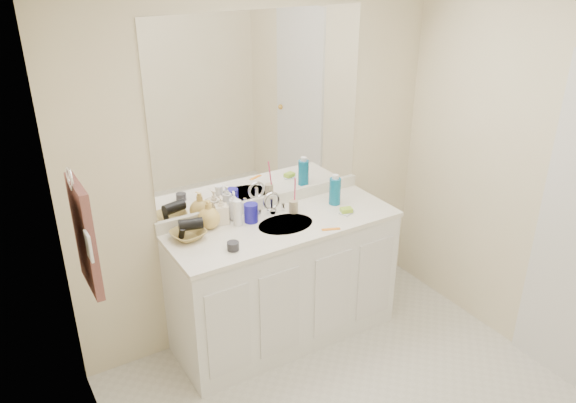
# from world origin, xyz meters

# --- Properties ---
(wall_back) EXTENTS (2.60, 0.02, 2.40)m
(wall_back) POSITION_xyz_m (0.00, 1.30, 1.20)
(wall_back) COLOR beige
(wall_back) RESTS_ON floor
(wall_left) EXTENTS (0.02, 2.60, 2.40)m
(wall_left) POSITION_xyz_m (-1.30, 0.00, 1.20)
(wall_left) COLOR beige
(wall_left) RESTS_ON floor
(wall_right) EXTENTS (0.02, 2.60, 2.40)m
(wall_right) POSITION_xyz_m (1.30, 0.00, 1.20)
(wall_right) COLOR beige
(wall_right) RESTS_ON floor
(vanity_cabinet) EXTENTS (1.50, 0.55, 0.85)m
(vanity_cabinet) POSITION_xyz_m (0.00, 1.02, 0.42)
(vanity_cabinet) COLOR white
(vanity_cabinet) RESTS_ON floor
(countertop) EXTENTS (1.52, 0.57, 0.03)m
(countertop) POSITION_xyz_m (0.00, 1.02, 0.86)
(countertop) COLOR white
(countertop) RESTS_ON vanity_cabinet
(backsplash) EXTENTS (1.52, 0.03, 0.08)m
(backsplash) POSITION_xyz_m (0.00, 1.29, 0.92)
(backsplash) COLOR white
(backsplash) RESTS_ON countertop
(sink_basin) EXTENTS (0.37, 0.37, 0.02)m
(sink_basin) POSITION_xyz_m (0.00, 1.00, 0.87)
(sink_basin) COLOR beige
(sink_basin) RESTS_ON countertop
(faucet) EXTENTS (0.02, 0.02, 0.11)m
(faucet) POSITION_xyz_m (0.00, 1.18, 0.94)
(faucet) COLOR silver
(faucet) RESTS_ON countertop
(mirror) EXTENTS (1.48, 0.01, 1.20)m
(mirror) POSITION_xyz_m (0.00, 1.29, 1.56)
(mirror) COLOR white
(mirror) RESTS_ON wall_back
(blue_mug) EXTENTS (0.12, 0.12, 0.12)m
(blue_mug) POSITION_xyz_m (-0.17, 1.15, 0.94)
(blue_mug) COLOR #1C169C
(blue_mug) RESTS_ON countertop
(tan_cup) EXTENTS (0.07, 0.07, 0.08)m
(tan_cup) POSITION_xyz_m (0.13, 1.12, 0.92)
(tan_cup) COLOR tan
(tan_cup) RESTS_ON countertop
(toothbrush) EXTENTS (0.02, 0.04, 0.20)m
(toothbrush) POSITION_xyz_m (0.14, 1.12, 1.03)
(toothbrush) COLOR #FC4273
(toothbrush) RESTS_ON tan_cup
(mouthwash_bottle) EXTENTS (0.08, 0.08, 0.19)m
(mouthwash_bottle) POSITION_xyz_m (0.44, 1.09, 0.97)
(mouthwash_bottle) COLOR #0B678F
(mouthwash_bottle) RESTS_ON countertop
(soap_dish) EXTENTS (0.10, 0.09, 0.01)m
(soap_dish) POSITION_xyz_m (0.42, 0.93, 0.89)
(soap_dish) COLOR silver
(soap_dish) RESTS_ON countertop
(green_soap) EXTENTS (0.09, 0.07, 0.03)m
(green_soap) POSITION_xyz_m (0.42, 0.93, 0.90)
(green_soap) COLOR #99C931
(green_soap) RESTS_ON soap_dish
(orange_comb) EXTENTS (0.12, 0.07, 0.00)m
(orange_comb) POSITION_xyz_m (0.20, 0.79, 0.88)
(orange_comb) COLOR orange
(orange_comb) RESTS_ON countertop
(dark_jar) EXTENTS (0.09, 0.09, 0.05)m
(dark_jar) POSITION_xyz_m (-0.43, 0.88, 0.91)
(dark_jar) COLOR #2A292F
(dark_jar) RESTS_ON countertop
(extra_white_bottle) EXTENTS (0.06, 0.06, 0.17)m
(extra_white_bottle) POSITION_xyz_m (-0.26, 1.15, 0.96)
(extra_white_bottle) COLOR white
(extra_white_bottle) RESTS_ON countertop
(soap_bottle_white) EXTENTS (0.09, 0.09, 0.19)m
(soap_bottle_white) POSITION_xyz_m (-0.25, 1.24, 0.98)
(soap_bottle_white) COLOR white
(soap_bottle_white) RESTS_ON countertop
(soap_bottle_cream) EXTENTS (0.10, 0.10, 0.18)m
(soap_bottle_cream) POSITION_xyz_m (-0.34, 1.23, 0.97)
(soap_bottle_cream) COLOR #FEEECF
(soap_bottle_cream) RESTS_ON countertop
(soap_bottle_yellow) EXTENTS (0.17, 0.17, 0.18)m
(soap_bottle_yellow) POSITION_xyz_m (-0.43, 1.22, 0.97)
(soap_bottle_yellow) COLOR #E3B958
(soap_bottle_yellow) RESTS_ON countertop
(wicker_basket) EXTENTS (0.24, 0.24, 0.05)m
(wicker_basket) POSITION_xyz_m (-0.60, 1.15, 0.91)
(wicker_basket) COLOR #A08340
(wicker_basket) RESTS_ON countertop
(hair_dryer) EXTENTS (0.16, 0.10, 0.07)m
(hair_dryer) POSITION_xyz_m (-0.58, 1.15, 0.97)
(hair_dryer) COLOR black
(hair_dryer) RESTS_ON wicker_basket
(towel_ring) EXTENTS (0.01, 0.11, 0.11)m
(towel_ring) POSITION_xyz_m (-1.27, 0.77, 1.55)
(towel_ring) COLOR silver
(towel_ring) RESTS_ON wall_left
(hand_towel) EXTENTS (0.04, 0.32, 0.55)m
(hand_towel) POSITION_xyz_m (-1.25, 0.77, 1.25)
(hand_towel) COLOR #55302D
(hand_towel) RESTS_ON towel_ring
(switch_plate) EXTENTS (0.01, 0.08, 0.13)m
(switch_plate) POSITION_xyz_m (-1.27, 0.57, 1.30)
(switch_plate) COLOR white
(switch_plate) RESTS_ON wall_left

